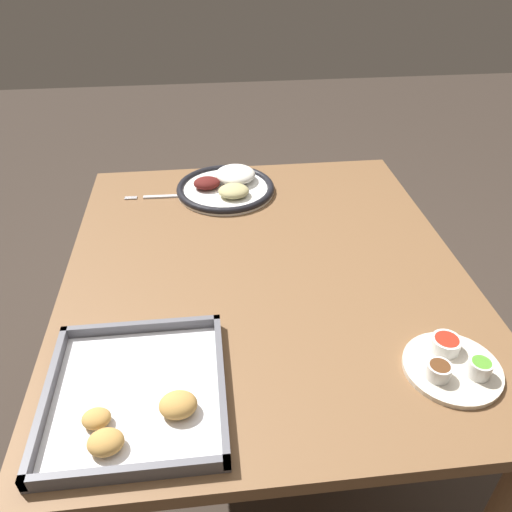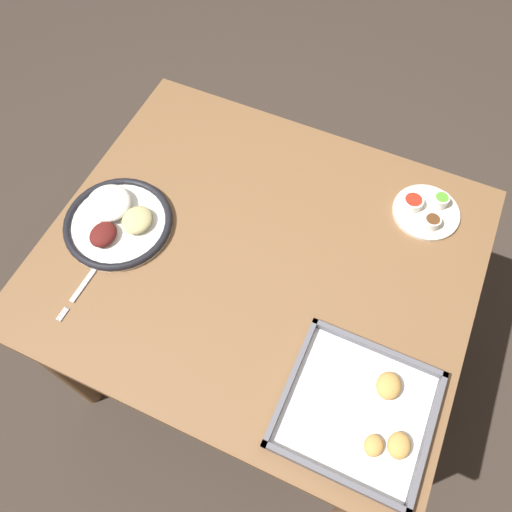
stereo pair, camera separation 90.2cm
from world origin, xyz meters
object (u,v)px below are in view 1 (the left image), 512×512
saucer_plate (452,364)px  baking_tray (137,398)px  fork (165,196)px  dinner_plate (227,186)px

saucer_plate → baking_tray: size_ratio=0.56×
baking_tray → fork: bearing=-91.7°
fork → baking_tray: size_ratio=0.65×
dinner_plate → baking_tray: bearing=74.8°
dinner_plate → baking_tray: 0.76m
dinner_plate → fork: 0.18m
saucer_plate → baking_tray: bearing=1.0°
dinner_plate → saucer_plate: (-0.36, 0.72, -0.00)m
fork → saucer_plate: (-0.54, 0.70, 0.01)m
saucer_plate → fork: bearing=-52.7°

